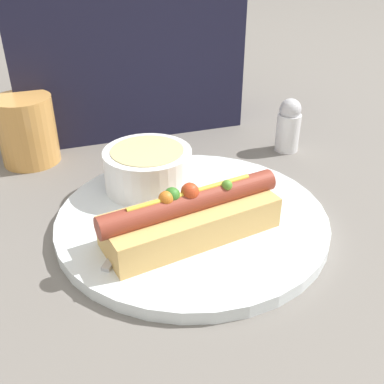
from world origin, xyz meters
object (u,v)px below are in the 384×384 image
(spoon, at_px, (147,207))
(hot_dog, at_px, (191,217))
(drinking_glass, at_px, (27,130))
(soup_bowl, at_px, (148,167))
(salt_shaker, at_px, (289,125))

(spoon, bearing_deg, hot_dog, -117.65)
(drinking_glass, bearing_deg, soup_bowl, -48.38)
(spoon, relative_size, salt_shaker, 1.67)
(spoon, xyz_separation_m, drinking_glass, (-0.11, 0.20, 0.03))
(hot_dog, relative_size, soup_bowl, 1.84)
(soup_bowl, xyz_separation_m, drinking_glass, (-0.13, 0.15, 0.01))
(spoon, bearing_deg, salt_shaker, -29.74)
(soup_bowl, distance_m, salt_shaker, 0.23)
(drinking_glass, xyz_separation_m, salt_shaker, (0.35, -0.08, -0.01))
(hot_dog, distance_m, soup_bowl, 0.11)
(hot_dog, height_order, spoon, hot_dog)
(hot_dog, xyz_separation_m, soup_bowl, (-0.02, 0.11, 0.00))
(soup_bowl, bearing_deg, spoon, -107.09)
(hot_dog, bearing_deg, spoon, 107.77)
(spoon, distance_m, salt_shaker, 0.26)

